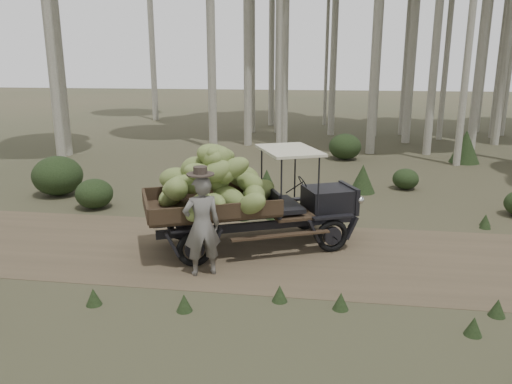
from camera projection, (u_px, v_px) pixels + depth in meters
ground at (306, 255)px, 10.55m from camera, size 120.00×120.00×0.00m
dirt_track at (306, 255)px, 10.55m from camera, size 70.00×4.00×0.01m
banana_truck at (234, 187)px, 10.57m from camera, size 4.86×3.37×2.43m
farmer at (202, 225)px, 9.39m from camera, size 0.84×0.73×2.12m
undergrowth at (294, 261)px, 8.83m from camera, size 21.96×22.54×1.38m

